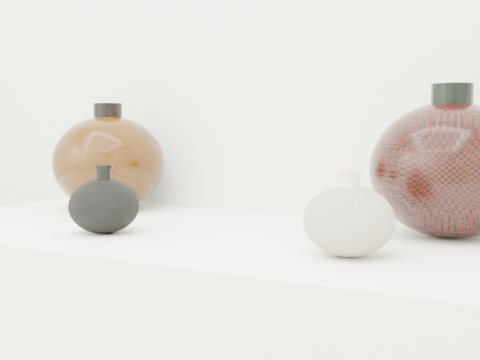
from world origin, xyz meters
The scene contains 4 objects.
black_gourd_vase centered at (-0.18, 0.85, 0.94)m, with size 0.13×0.13×0.11m.
cream_gourd_vase centered at (0.21, 0.87, 0.95)m, with size 0.14×0.14×0.11m.
left_round_pot centered at (-0.37, 1.08, 0.99)m, with size 0.28×0.28×0.21m.
right_round_pot centered at (0.29, 1.08, 1.00)m, with size 0.28×0.28×0.23m.
Camera 1 is at (0.51, 0.07, 1.06)m, focal length 50.00 mm.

